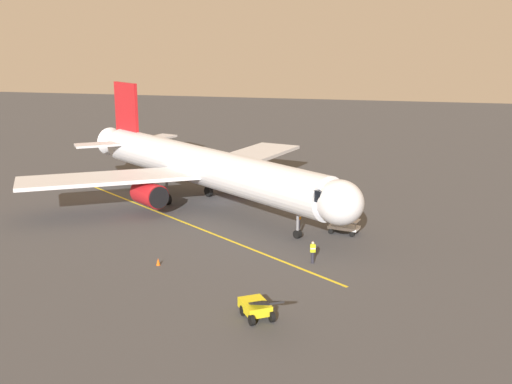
% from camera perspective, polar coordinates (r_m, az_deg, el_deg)
% --- Properties ---
extents(ground_plane, '(220.00, 220.00, 0.00)m').
position_cam_1_polar(ground_plane, '(65.79, -3.18, -0.88)').
color(ground_plane, '#424244').
extents(apron_lead_in_line, '(32.32, 23.96, 0.01)m').
position_cam_1_polar(apron_lead_in_line, '(58.77, -6.40, -2.76)').
color(apron_lead_in_line, yellow).
rests_on(apron_lead_in_line, ground).
extents(airplane, '(34.75, 31.43, 11.50)m').
position_cam_1_polar(airplane, '(63.51, -4.80, 2.26)').
color(airplane, silver).
rests_on(airplane, ground).
extents(ground_crew_marshaller, '(0.46, 0.36, 1.71)m').
position_cam_1_polar(ground_crew_marshaller, '(48.24, 5.12, -5.39)').
color(ground_crew_marshaller, '#23232D').
rests_on(ground_crew_marshaller, ground).
extents(ground_crew_wing_walker, '(0.47, 0.42, 1.71)m').
position_cam_1_polar(ground_crew_wing_walker, '(56.59, 3.85, -2.43)').
color(ground_crew_wing_walker, '#23232D').
rests_on(ground_crew_wing_walker, ground).
extents(ground_crew_loader, '(0.47, 0.40, 1.71)m').
position_cam_1_polar(ground_crew_loader, '(57.46, 8.22, -2.29)').
color(ground_crew_loader, '#23232D').
rests_on(ground_crew_loader, ground).
extents(baggage_cart_near_nose, '(2.83, 2.00, 1.27)m').
position_cam_1_polar(baggage_cart_near_nose, '(55.73, 7.91, -3.04)').
color(baggage_cart_near_nose, white).
rests_on(baggage_cart_near_nose, ground).
extents(tug_portside, '(2.73, 2.38, 1.50)m').
position_cam_1_polar(tug_portside, '(77.82, -4.37, 1.95)').
color(tug_portside, '#9E9EA3').
rests_on(tug_portside, ground).
extents(belt_loader_starboard_side, '(3.58, 4.45, 2.32)m').
position_cam_1_polar(belt_loader_starboard_side, '(39.20, 0.07, -10.29)').
color(belt_loader_starboard_side, yellow).
rests_on(belt_loader_starboard_side, ground).
extents(safety_cone_nose_left, '(0.32, 0.32, 0.55)m').
position_cam_1_polar(safety_cone_nose_left, '(59.70, 6.31, -2.22)').
color(safety_cone_nose_left, '#F2590F').
rests_on(safety_cone_nose_left, ground).
extents(safety_cone_nose_right, '(0.32, 0.32, 0.55)m').
position_cam_1_polar(safety_cone_nose_right, '(48.37, -8.79, -6.21)').
color(safety_cone_nose_right, '#F2590F').
rests_on(safety_cone_nose_right, ground).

